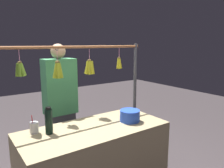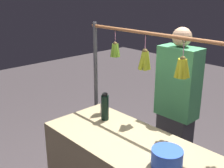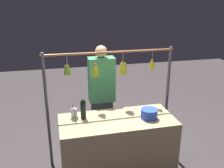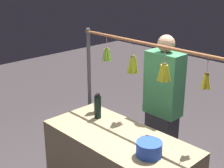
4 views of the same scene
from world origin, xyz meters
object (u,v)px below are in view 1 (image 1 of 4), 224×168
at_px(blue_bucket, 130,116).
at_px(vendor_person, 61,111).
at_px(water_bottle, 49,121).
at_px(drink_cup, 34,128).

relative_size(blue_bucket, vendor_person, 0.13).
distance_m(water_bottle, vendor_person, 0.77).
height_order(water_bottle, blue_bucket, water_bottle).
height_order(blue_bucket, vendor_person, vendor_person).
bearing_deg(drink_cup, vendor_person, -132.62).
bearing_deg(drink_cup, water_bottle, 139.96).
bearing_deg(drink_cup, blue_bucket, 163.81).
distance_m(drink_cup, vendor_person, 0.75).
relative_size(drink_cup, vendor_person, 0.11).
bearing_deg(blue_bucket, drink_cup, -16.19).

